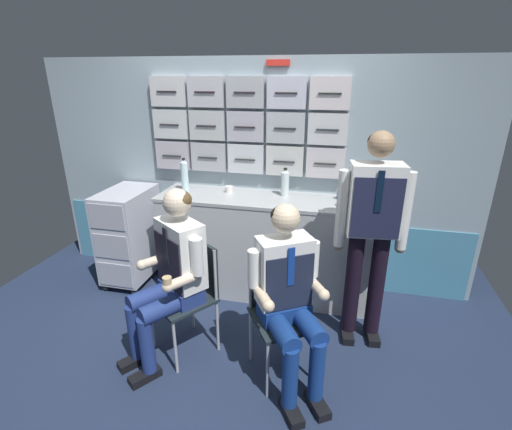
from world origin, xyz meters
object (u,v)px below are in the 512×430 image
object	(u,v)px
crew_member_right	(289,292)
water_bottle_blue_cap	(285,183)
folding_chair_left	(193,284)
service_trolley	(130,234)
crew_member_left	(172,270)
crew_member_standing	(372,225)
folding_chair_right	(279,300)
espresso_cup_small	(229,189)

from	to	relation	value
crew_member_right	water_bottle_blue_cap	size ratio (longest dim) A/B	4.89
folding_chair_left	water_bottle_blue_cap	xyz separation A→B (m)	(0.52, 0.98, 0.55)
service_trolley	water_bottle_blue_cap	xyz separation A→B (m)	(1.52, 0.20, 0.57)
folding_chair_left	crew_member_left	xyz separation A→B (m)	(-0.09, -0.13, 0.19)
crew_member_left	crew_member_standing	world-z (taller)	crew_member_standing
folding_chair_right	water_bottle_blue_cap	distance (m)	1.18
service_trolley	water_bottle_blue_cap	size ratio (longest dim) A/B	3.69
crew_member_standing	espresso_cup_small	distance (m)	1.38
folding_chair_right	water_bottle_blue_cap	xyz separation A→B (m)	(-0.14, 1.04, 0.55)
service_trolley	espresso_cup_small	bearing A→B (deg)	10.11
crew_member_standing	espresso_cup_small	size ratio (longest dim) A/B	23.31
folding_chair_left	crew_member_standing	xyz separation A→B (m)	(1.26, 0.39, 0.45)
folding_chair_left	crew_member_right	xyz separation A→B (m)	(0.75, -0.20, 0.17)
crew_member_standing	water_bottle_blue_cap	distance (m)	0.95
water_bottle_blue_cap	folding_chair_right	bearing A→B (deg)	-82.45
folding_chair_right	crew_member_standing	world-z (taller)	crew_member_standing
crew_member_right	service_trolley	bearing A→B (deg)	150.62
crew_member_left	crew_member_right	size ratio (longest dim) A/B	1.02
crew_member_left	espresso_cup_small	xyz separation A→B (m)	(0.09, 1.09, 0.27)
crew_member_standing	water_bottle_blue_cap	size ratio (longest dim) A/B	6.40
crew_member_left	crew_member_standing	xyz separation A→B (m)	(1.35, 0.52, 0.26)
crew_member_standing	crew_member_left	bearing A→B (deg)	-158.97
folding_chair_right	folding_chair_left	bearing A→B (deg)	174.82
service_trolley	crew_member_right	bearing A→B (deg)	-29.38
crew_member_standing	espresso_cup_small	xyz separation A→B (m)	(-1.26, 0.57, 0.01)
folding_chair_right	water_bottle_blue_cap	bearing A→B (deg)	97.55
water_bottle_blue_cap	crew_member_left	bearing A→B (deg)	-119.05
crew_member_left	espresso_cup_small	world-z (taller)	crew_member_left
folding_chair_right	espresso_cup_small	distance (m)	1.30
folding_chair_left	crew_member_standing	distance (m)	1.39
crew_member_right	crew_member_standing	xyz separation A→B (m)	(0.51, 0.59, 0.28)
folding_chair_left	service_trolley	bearing A→B (deg)	141.82
service_trolley	crew_member_left	distance (m)	1.30
crew_member_left	folding_chair_right	bearing A→B (deg)	5.30
service_trolley	crew_member_right	size ratio (longest dim) A/B	0.76
service_trolley	folding_chair_left	bearing A→B (deg)	-38.18
service_trolley	folding_chair_left	size ratio (longest dim) A/B	1.11
water_bottle_blue_cap	espresso_cup_small	bearing A→B (deg)	-178.03
crew_member_left	crew_member_standing	distance (m)	1.47
folding_chair_left	water_bottle_blue_cap	distance (m)	1.24
crew_member_right	crew_member_standing	distance (m)	0.83
service_trolley	espresso_cup_small	xyz separation A→B (m)	(1.00, 0.18, 0.48)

